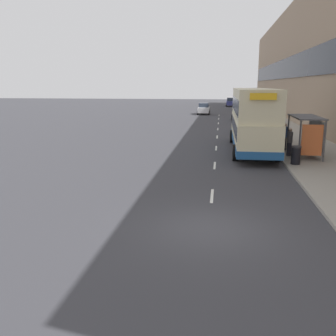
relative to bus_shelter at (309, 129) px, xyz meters
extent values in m
plane|color=#38383D|center=(-5.77, -12.77, -1.88)|extent=(220.00, 220.00, 0.00)
cube|color=gray|center=(0.73, 25.73, -1.81)|extent=(5.00, 93.00, 0.14)
cube|color=#9E846B|center=(4.73, 25.73, 5.63)|extent=(3.00, 93.00, 15.02)
cube|color=black|center=(3.19, 25.73, 4.88)|extent=(0.12, 89.28, 2.70)
cube|color=silver|center=(-5.77, -9.10, -1.87)|extent=(0.12, 2.00, 0.01)
cube|color=silver|center=(-5.77, -3.02, -1.87)|extent=(0.12, 2.00, 0.01)
cube|color=silver|center=(-5.77, 3.07, -1.87)|extent=(0.12, 2.00, 0.01)
cube|color=silver|center=(-5.77, 9.15, -1.87)|extent=(0.12, 2.00, 0.01)
cube|color=silver|center=(-5.77, 15.24, -1.87)|extent=(0.12, 2.00, 0.01)
cube|color=silver|center=(-5.77, 21.32, -1.87)|extent=(0.12, 2.00, 0.01)
cube|color=silver|center=(-5.77, 27.41, -1.87)|extent=(0.12, 2.00, 0.01)
cube|color=silver|center=(-5.77, 33.49, -1.87)|extent=(0.12, 2.00, 0.01)
cube|color=#4C4C51|center=(-0.17, 0.35, 0.70)|extent=(1.60, 4.20, 0.08)
cylinder|color=#4C4C51|center=(-0.87, -1.65, -0.54)|extent=(0.10, 0.10, 2.40)
cylinder|color=#4C4C51|center=(-0.87, 2.35, -0.54)|extent=(0.10, 0.10, 2.40)
cylinder|color=#4C4C51|center=(0.53, -1.65, -0.54)|extent=(0.10, 0.10, 2.40)
cylinder|color=#4C4C51|center=(0.53, 2.35, -0.54)|extent=(0.10, 0.10, 2.40)
cube|color=#99A8B2|center=(0.50, 0.35, -0.42)|extent=(0.04, 3.68, 1.92)
cube|color=#D86633|center=(-0.17, -1.59, -0.49)|extent=(1.19, 0.10, 1.82)
cube|color=maroon|center=(0.07, 0.35, -1.29)|extent=(0.36, 2.80, 0.08)
cube|color=beige|center=(-3.30, 2.14, -0.45)|extent=(2.55, 11.35, 1.85)
cube|color=beige|center=(-3.30, 2.14, 1.45)|extent=(2.50, 11.01, 1.95)
cube|color=#1E518C|center=(-3.30, 2.14, -1.15)|extent=(2.58, 11.41, 0.45)
cube|color=#2D3847|center=(-3.30, 2.14, -0.08)|extent=(2.58, 10.67, 0.81)
cube|color=#2D3847|center=(-3.30, 2.14, 1.35)|extent=(2.55, 10.67, 0.94)
cube|color=yellow|center=(-3.30, -3.52, 2.07)|extent=(1.40, 0.08, 0.36)
cylinder|color=black|center=(-4.57, 6.00, -1.38)|extent=(0.30, 1.00, 1.00)
cylinder|color=black|center=(-2.02, 6.00, -1.38)|extent=(0.30, 1.00, 1.00)
cylinder|color=black|center=(-4.57, -1.38, -1.38)|extent=(0.30, 1.00, 1.00)
cylinder|color=black|center=(-2.02, -1.38, -1.38)|extent=(0.30, 1.00, 1.00)
cube|color=silver|center=(-8.19, 35.13, -1.18)|extent=(1.70, 4.06, 0.79)
cube|color=#2D3847|center=(-8.19, 35.33, -0.46)|extent=(1.50, 1.95, 0.65)
cylinder|color=black|center=(-7.33, 33.87, -1.58)|extent=(0.20, 0.60, 0.60)
cylinder|color=black|center=(-9.04, 33.87, -1.58)|extent=(0.20, 0.60, 0.60)
cylinder|color=black|center=(-7.33, 36.39, -1.58)|extent=(0.20, 0.60, 0.60)
cylinder|color=black|center=(-9.04, 36.39, -1.58)|extent=(0.20, 0.60, 0.60)
cube|color=#4C5156|center=(-3.11, 25.21, -1.16)|extent=(1.81, 4.19, 0.84)
cube|color=#2D3847|center=(-3.11, 25.00, -0.39)|extent=(1.59, 2.01, 0.69)
cylinder|color=black|center=(-4.02, 26.51, -1.58)|extent=(0.20, 0.60, 0.60)
cylinder|color=black|center=(-2.21, 26.51, -1.58)|extent=(0.20, 0.60, 0.60)
cylinder|color=black|center=(-4.02, 23.91, -1.58)|extent=(0.20, 0.60, 0.60)
cylinder|color=black|center=(-2.21, 23.91, -1.58)|extent=(0.20, 0.60, 0.60)
cube|color=silver|center=(-3.38, 12.79, -1.19)|extent=(1.71, 4.33, 0.77)
cube|color=#2D3847|center=(-3.38, 12.58, -0.49)|extent=(1.50, 2.08, 0.63)
cylinder|color=black|center=(-4.23, 14.14, -1.58)|extent=(0.20, 0.60, 0.60)
cylinder|color=black|center=(-2.53, 14.14, -1.58)|extent=(0.20, 0.60, 0.60)
cylinder|color=black|center=(-4.23, 11.45, -1.58)|extent=(0.20, 0.60, 0.60)
cylinder|color=black|center=(-2.53, 11.45, -1.58)|extent=(0.20, 0.60, 0.60)
cube|color=navy|center=(-3.49, 57.82, -1.16)|extent=(1.78, 4.50, 0.83)
cube|color=#2D3847|center=(-3.49, 57.60, -0.40)|extent=(1.57, 2.16, 0.68)
cylinder|color=black|center=(-4.38, 59.22, -1.58)|extent=(0.20, 0.60, 0.60)
cylinder|color=black|center=(-2.60, 59.22, -1.58)|extent=(0.20, 0.60, 0.60)
cylinder|color=black|center=(-4.38, 56.43, -1.58)|extent=(0.20, 0.60, 0.60)
cylinder|color=black|center=(-2.60, 56.43, -1.58)|extent=(0.20, 0.60, 0.60)
cylinder|color=#23232D|center=(-1.14, 3.96, -1.32)|extent=(0.29, 0.29, 0.83)
cylinder|color=#4C4C51|center=(-1.14, 3.96, -0.55)|extent=(0.35, 0.35, 0.70)
sphere|color=tan|center=(-1.14, 3.96, -0.09)|extent=(0.23, 0.23, 0.23)
cylinder|color=#23232D|center=(-1.15, -0.02, -1.32)|extent=(0.29, 0.29, 0.84)
cylinder|color=#4C4C51|center=(-1.15, -0.02, -0.55)|extent=(0.35, 0.35, 0.70)
sphere|color=tan|center=(-1.15, -0.02, -0.09)|extent=(0.23, 0.23, 0.23)
cylinder|color=#23232D|center=(-1.12, 2.16, -1.30)|extent=(0.30, 0.30, 0.88)
cylinder|color=navy|center=(-1.12, 2.16, -0.49)|extent=(0.37, 0.37, 0.73)
sphere|color=tan|center=(-1.12, 2.16, 0.00)|extent=(0.24, 0.24, 0.24)
cylinder|color=black|center=(-1.22, -2.65, -1.26)|extent=(0.52, 0.52, 0.95)
cylinder|color=#2D2D33|center=(-1.22, -2.65, -0.74)|extent=(0.55, 0.55, 0.10)
camera|label=1|loc=(-5.51, -24.28, 2.69)|focal=40.00mm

